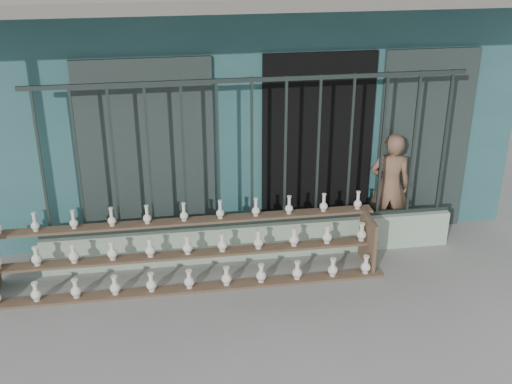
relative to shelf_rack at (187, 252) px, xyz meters
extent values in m
plane|color=slate|center=(0.82, -0.89, -0.36)|extent=(60.00, 60.00, 0.00)
cube|color=#275254|center=(0.82, 3.41, 1.24)|extent=(7.00, 5.00, 3.20)
cube|color=black|center=(1.72, 0.93, 0.84)|extent=(1.40, 0.12, 2.40)
cube|color=#1F2926|center=(-0.38, 0.89, 0.84)|extent=(1.60, 0.08, 2.40)
cube|color=#1F2926|center=(3.12, 0.89, 0.84)|extent=(1.20, 0.08, 2.40)
cube|color=#95AD94|center=(0.82, 0.41, -0.13)|extent=(5.00, 0.20, 0.45)
cube|color=#283330|center=(-1.53, 0.41, 0.99)|extent=(0.03, 0.03, 1.80)
cube|color=#283330|center=(-1.14, 0.41, 0.99)|extent=(0.03, 0.03, 1.80)
cube|color=#283330|center=(-0.75, 0.41, 0.99)|extent=(0.03, 0.03, 1.80)
cube|color=#283330|center=(-0.36, 0.41, 0.99)|extent=(0.03, 0.03, 1.80)
cube|color=#283330|center=(0.03, 0.41, 0.99)|extent=(0.03, 0.03, 1.80)
cube|color=#283330|center=(0.42, 0.41, 0.99)|extent=(0.03, 0.03, 1.80)
cube|color=#283330|center=(0.82, 0.41, 0.99)|extent=(0.03, 0.03, 1.80)
cube|color=#283330|center=(1.21, 0.41, 0.99)|extent=(0.03, 0.03, 1.80)
cube|color=#283330|center=(1.60, 0.41, 0.99)|extent=(0.03, 0.03, 1.80)
cube|color=#283330|center=(1.99, 0.41, 0.99)|extent=(0.03, 0.03, 1.80)
cube|color=#283330|center=(2.38, 0.41, 0.99)|extent=(0.03, 0.03, 1.80)
cube|color=#283330|center=(2.77, 0.41, 0.99)|extent=(0.03, 0.03, 1.80)
cube|color=#283330|center=(3.17, 0.41, 0.99)|extent=(0.03, 0.03, 1.80)
cube|color=#283330|center=(0.82, 0.41, 1.86)|extent=(5.00, 0.04, 0.05)
cube|color=#283330|center=(0.82, 0.41, 0.12)|extent=(5.00, 0.04, 0.05)
cube|color=brown|center=(0.00, -0.24, -0.34)|extent=(4.50, 0.18, 0.03)
cube|color=brown|center=(0.00, 0.01, -0.04)|extent=(4.50, 0.18, 0.03)
cube|color=brown|center=(0.00, 0.26, 0.26)|extent=(4.50, 0.18, 0.03)
cube|color=brown|center=(2.15, 0.01, -0.04)|extent=(0.04, 0.55, 0.64)
imported|color=brown|center=(2.63, 0.68, 0.35)|extent=(0.58, 0.45, 1.41)
camera|label=1|loc=(-0.22, -6.45, 3.59)|focal=45.00mm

